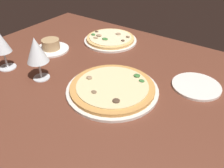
{
  "coord_description": "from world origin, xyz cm",
  "views": [
    {
      "loc": [
        38.77,
        -55.11,
        53.63
      ],
      "look_at": [
        -0.13,
        -0.04,
        7.0
      ],
      "focal_mm": 37.6,
      "sensor_mm": 36.0,
      "label": 1
    }
  ],
  "objects_px": {
    "pizza_main": "(112,88)",
    "side_plate": "(196,86)",
    "pizza_side": "(110,39)",
    "wine_glass_far": "(1,43)",
    "ramekin_on_saucer": "(51,46)",
    "wine_glass_near": "(36,51)"
  },
  "relations": [
    {
      "from": "pizza_main",
      "to": "side_plate",
      "type": "xyz_separation_m",
      "value": [
        0.24,
        0.2,
        -0.01
      ]
    },
    {
      "from": "pizza_side",
      "to": "wine_glass_far",
      "type": "relative_size",
      "value": 1.61
    },
    {
      "from": "ramekin_on_saucer",
      "to": "wine_glass_far",
      "type": "relative_size",
      "value": 0.99
    },
    {
      "from": "pizza_side",
      "to": "wine_glass_near",
      "type": "xyz_separation_m",
      "value": [
        -0.02,
        -0.43,
        0.1
      ]
    },
    {
      "from": "wine_glass_far",
      "to": "wine_glass_near",
      "type": "relative_size",
      "value": 0.97
    },
    {
      "from": "pizza_side",
      "to": "wine_glass_far",
      "type": "height_order",
      "value": "wine_glass_far"
    },
    {
      "from": "pizza_side",
      "to": "wine_glass_near",
      "type": "distance_m",
      "value": 0.44
    },
    {
      "from": "pizza_side",
      "to": "wine_glass_far",
      "type": "distance_m",
      "value": 0.51
    },
    {
      "from": "pizza_main",
      "to": "pizza_side",
      "type": "relative_size",
      "value": 1.24
    },
    {
      "from": "pizza_main",
      "to": "pizza_side",
      "type": "bearing_deg",
      "value": 126.23
    },
    {
      "from": "wine_glass_far",
      "to": "wine_glass_near",
      "type": "bearing_deg",
      "value": 9.28
    },
    {
      "from": "pizza_side",
      "to": "wine_glass_near",
      "type": "height_order",
      "value": "wine_glass_near"
    },
    {
      "from": "pizza_main",
      "to": "wine_glass_far",
      "type": "xyz_separation_m",
      "value": [
        -0.44,
        -0.12,
        0.1
      ]
    },
    {
      "from": "side_plate",
      "to": "pizza_side",
      "type": "bearing_deg",
      "value": 163.7
    },
    {
      "from": "ramekin_on_saucer",
      "to": "wine_glass_near",
      "type": "distance_m",
      "value": 0.26
    },
    {
      "from": "pizza_side",
      "to": "side_plate",
      "type": "xyz_separation_m",
      "value": [
        0.49,
        -0.14,
        -0.01
      ]
    },
    {
      "from": "pizza_main",
      "to": "ramekin_on_saucer",
      "type": "bearing_deg",
      "value": 166.39
    },
    {
      "from": "pizza_side",
      "to": "ramekin_on_saucer",
      "type": "height_order",
      "value": "ramekin_on_saucer"
    },
    {
      "from": "pizza_side",
      "to": "side_plate",
      "type": "bearing_deg",
      "value": -16.3
    },
    {
      "from": "pizza_side",
      "to": "ramekin_on_saucer",
      "type": "distance_m",
      "value": 0.29
    },
    {
      "from": "ramekin_on_saucer",
      "to": "wine_glass_near",
      "type": "relative_size",
      "value": 0.96
    },
    {
      "from": "wine_glass_near",
      "to": "side_plate",
      "type": "height_order",
      "value": "wine_glass_near"
    }
  ]
}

